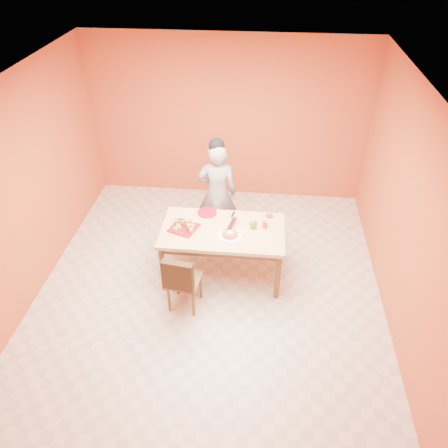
# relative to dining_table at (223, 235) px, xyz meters

# --- Properties ---
(floor) EXTENTS (5.00, 5.00, 0.00)m
(floor) POSITION_rel_dining_table_xyz_m (-0.14, -0.34, -0.67)
(floor) COLOR beige
(floor) RESTS_ON ground
(ceiling) EXTENTS (5.00, 5.00, 0.00)m
(ceiling) POSITION_rel_dining_table_xyz_m (-0.14, -0.34, 2.03)
(ceiling) COLOR white
(ceiling) RESTS_ON wall_back
(wall_back) EXTENTS (4.50, 0.00, 4.50)m
(wall_back) POSITION_rel_dining_table_xyz_m (-0.14, 2.16, 0.68)
(wall_back) COLOR #B25329
(wall_back) RESTS_ON floor
(wall_left) EXTENTS (0.00, 5.00, 5.00)m
(wall_left) POSITION_rel_dining_table_xyz_m (-2.39, -0.34, 0.68)
(wall_left) COLOR #B25329
(wall_left) RESTS_ON floor
(wall_right) EXTENTS (0.00, 5.00, 5.00)m
(wall_right) POSITION_rel_dining_table_xyz_m (2.11, -0.34, 0.68)
(wall_right) COLOR #B25329
(wall_right) RESTS_ON floor
(dining_table) EXTENTS (1.60, 0.90, 0.76)m
(dining_table) POSITION_rel_dining_table_xyz_m (0.00, 0.00, 0.00)
(dining_table) COLOR #E0BE75
(dining_table) RESTS_ON floor
(dining_chair) EXTENTS (0.45, 0.51, 0.86)m
(dining_chair) POSITION_rel_dining_table_xyz_m (-0.41, -0.65, -0.22)
(dining_chair) COLOR brown
(dining_chair) RESTS_ON floor
(pastry_pile) EXTENTS (0.29, 0.29, 0.10)m
(pastry_pile) POSITION_rel_dining_table_xyz_m (-0.50, -0.03, 0.16)
(pastry_pile) COLOR tan
(pastry_pile) RESTS_ON pastry_platter
(person) EXTENTS (0.59, 0.40, 1.56)m
(person) POSITION_rel_dining_table_xyz_m (-0.17, 0.85, 0.11)
(person) COLOR #959598
(person) RESTS_ON floor
(pastry_platter) EXTENTS (0.42, 0.42, 0.02)m
(pastry_platter) POSITION_rel_dining_table_xyz_m (-0.50, -0.03, 0.10)
(pastry_platter) COLOR maroon
(pastry_platter) RESTS_ON dining_table
(red_dinner_plate) EXTENTS (0.31, 0.31, 0.02)m
(red_dinner_plate) POSITION_rel_dining_table_xyz_m (-0.25, 0.35, 0.10)
(red_dinner_plate) COLOR maroon
(red_dinner_plate) RESTS_ON dining_table
(white_cake_plate) EXTENTS (0.37, 0.37, 0.01)m
(white_cake_plate) POSITION_rel_dining_table_xyz_m (0.10, -0.13, 0.10)
(white_cake_plate) COLOR white
(white_cake_plate) RESTS_ON dining_table
(sponge_cake) EXTENTS (0.24, 0.24, 0.04)m
(sponge_cake) POSITION_rel_dining_table_xyz_m (0.10, -0.13, 0.13)
(sponge_cake) COLOR gold
(sponge_cake) RESTS_ON white_cake_plate
(cake_server) EXTENTS (0.13, 0.30, 0.01)m
(cake_server) POSITION_rel_dining_table_xyz_m (0.11, 0.05, 0.16)
(cake_server) COLOR silver
(cake_server) RESTS_ON sponge_cake
(egg_ornament) EXTENTS (0.12, 0.11, 0.13)m
(egg_ornament) POSITION_rel_dining_table_xyz_m (0.39, 0.07, 0.16)
(egg_ornament) COLOR olive
(egg_ornament) RESTS_ON dining_table
(magenta_glass) EXTENTS (0.08, 0.08, 0.10)m
(magenta_glass) POSITION_rel_dining_table_xyz_m (0.54, 0.10, 0.14)
(magenta_glass) COLOR #D72058
(magenta_glass) RESTS_ON dining_table
(checker_tin) EXTENTS (0.10, 0.10, 0.03)m
(checker_tin) POSITION_rel_dining_table_xyz_m (0.60, 0.35, 0.11)
(checker_tin) COLOR #3B2210
(checker_tin) RESTS_ON dining_table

